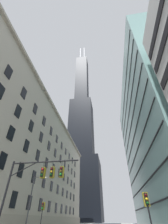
% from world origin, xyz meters
% --- Properties ---
extents(station_building, '(16.55, 70.26, 28.71)m').
position_xyz_m(station_building, '(-18.94, 29.13, 14.33)').
color(station_building, beige).
rests_on(station_building, ground).
extents(dark_skyscraper, '(26.62, 26.62, 180.22)m').
position_xyz_m(dark_skyscraper, '(-16.33, 96.22, 51.37)').
color(dark_skyscraper, black).
rests_on(dark_skyscraper, ground).
extents(glass_office_midrise, '(16.43, 48.19, 41.95)m').
position_xyz_m(glass_office_midrise, '(19.16, 30.86, 20.97)').
color(glass_office_midrise, gray).
rests_on(glass_office_midrise, ground).
extents(traffic_signal_mast, '(7.36, 0.63, 6.64)m').
position_xyz_m(traffic_signal_mast, '(-3.54, 4.55, 4.96)').
color(traffic_signal_mast, black).
rests_on(traffic_signal_mast, sidewalk_left).
extents(traffic_light_near_right, '(0.40, 0.63, 3.36)m').
position_xyz_m(traffic_light_near_right, '(6.30, 4.62, 2.82)').
color(traffic_light_near_right, black).
rests_on(traffic_light_near_right, sidewalk_right).
extents(traffic_light_far_left, '(0.40, 0.63, 3.62)m').
position_xyz_m(traffic_light_far_left, '(-7.00, 14.90, 3.04)').
color(traffic_light_far_left, black).
rests_on(traffic_light_far_left, sidewalk_left).
extents(street_lamppost, '(2.20, 0.32, 7.10)m').
position_xyz_m(street_lamppost, '(-8.27, 13.59, 4.40)').
color(street_lamppost, '#47474C').
rests_on(street_lamppost, sidewalk_left).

